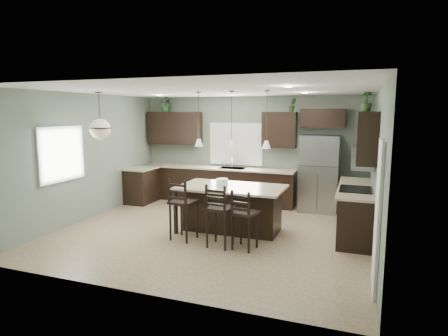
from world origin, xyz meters
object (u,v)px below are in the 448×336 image
(kitchen_island, at_px, (231,209))
(bar_stool_center, at_px, (220,215))
(refrigerator, at_px, (319,173))
(serving_dish, at_px, (222,182))
(bar_stool_left, at_px, (184,209))
(plant_back_left, at_px, (166,104))
(bar_stool_right, at_px, (245,219))

(kitchen_island, distance_m, bar_stool_center, 0.91)
(refrigerator, distance_m, bar_stool_center, 3.44)
(refrigerator, bearing_deg, serving_dish, -127.21)
(refrigerator, height_order, bar_stool_center, refrigerator)
(kitchen_island, height_order, bar_stool_left, bar_stool_left)
(refrigerator, height_order, kitchen_island, refrigerator)
(bar_stool_center, bearing_deg, plant_back_left, 135.22)
(refrigerator, distance_m, serving_dish, 2.80)
(refrigerator, relative_size, plant_back_left, 4.36)
(kitchen_island, relative_size, bar_stool_right, 1.95)
(bar_stool_left, distance_m, bar_stool_center, 0.78)
(serving_dish, xyz_separation_m, plant_back_left, (-2.52, 2.38, 1.62))
(refrigerator, xyz_separation_m, plant_back_left, (-4.21, 0.15, 1.69))
(plant_back_left, bearing_deg, serving_dish, -43.39)
(serving_dish, distance_m, bar_stool_left, 1.00)
(bar_stool_left, bearing_deg, bar_stool_center, 0.18)
(serving_dish, relative_size, bar_stool_left, 0.20)
(bar_stool_center, distance_m, plant_back_left, 4.78)
(kitchen_island, relative_size, bar_stool_left, 1.77)
(serving_dish, xyz_separation_m, bar_stool_center, (0.29, -0.90, -0.42))
(bar_stool_center, height_order, plant_back_left, plant_back_left)
(kitchen_island, xyz_separation_m, bar_stool_left, (-0.68, -0.78, 0.13))
(bar_stool_right, height_order, plant_back_left, plant_back_left)
(kitchen_island, xyz_separation_m, bar_stool_center, (0.09, -0.90, 0.12))
(bar_stool_left, xyz_separation_m, bar_stool_right, (1.23, -0.10, -0.06))
(plant_back_left, bearing_deg, bar_stool_left, -57.20)
(refrigerator, bearing_deg, bar_stool_left, -125.83)
(bar_stool_center, xyz_separation_m, bar_stool_right, (0.45, 0.02, -0.04))
(bar_stool_center, bearing_deg, bar_stool_right, 6.65)
(bar_stool_center, xyz_separation_m, plant_back_left, (-2.82, 3.28, 2.03))
(refrigerator, xyz_separation_m, serving_dish, (-1.69, -2.23, 0.07))
(serving_dish, bearing_deg, refrigerator, 52.79)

